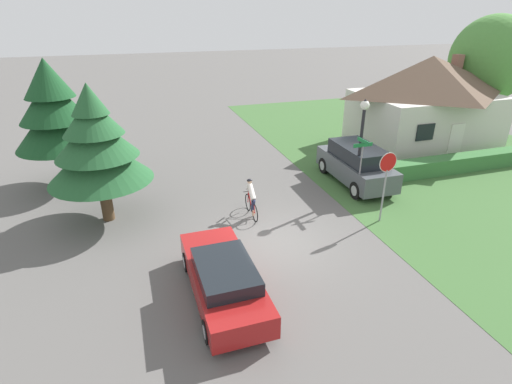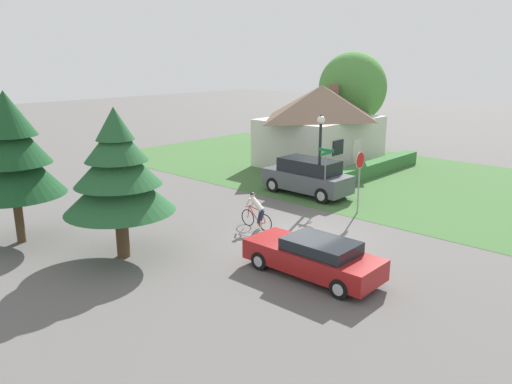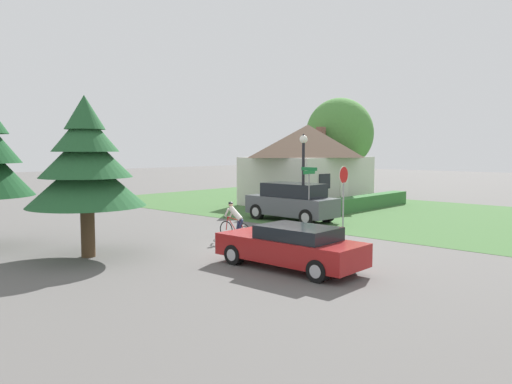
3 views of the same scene
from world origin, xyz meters
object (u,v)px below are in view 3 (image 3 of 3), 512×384
object	(u,v)px
parked_suv_right	(292,202)
street_name_sign	(309,186)
cottage_house	(308,163)
cyclist	(235,222)
street_lamp	(303,163)
sedan_left_lane	(291,247)
deciduous_tree_right	(340,134)
conifer_tall_near	(86,164)
stop_sign	(344,185)

from	to	relation	value
parked_suv_right	street_name_sign	distance (m)	2.14
cottage_house	cyclist	xyz separation A→B (m)	(-12.89, -5.92, -2.00)
parked_suv_right	street_lamp	bearing A→B (deg)	151.05
cyclist	parked_suv_right	world-z (taller)	parked_suv_right
sedan_left_lane	deciduous_tree_right	xyz separation A→B (m)	(20.46, 11.49, 4.16)
sedan_left_lane	parked_suv_right	bearing A→B (deg)	-52.52
deciduous_tree_right	street_name_sign	bearing A→B (deg)	-152.52
street_lamp	conifer_tall_near	bearing A→B (deg)	174.40
deciduous_tree_right	parked_suv_right	bearing A→B (deg)	-157.24
parked_suv_right	street_name_sign	bearing A→B (deg)	153.38
cyclist	stop_sign	distance (m)	5.35
street_lamp	street_name_sign	world-z (taller)	street_lamp
cyclist	street_name_sign	bearing A→B (deg)	-89.85
stop_sign	deciduous_tree_right	xyz separation A→B (m)	(13.41, 8.88, 2.76)
cyclist	street_lamp	size ratio (longest dim) A/B	0.40
sedan_left_lane	street_lamp	size ratio (longest dim) A/B	1.08
parked_suv_right	conifer_tall_near	size ratio (longest dim) A/B	0.88
sedan_left_lane	parked_suv_right	world-z (taller)	parked_suv_right
parked_suv_right	conifer_tall_near	distance (m)	11.57
street_name_sign	conifer_tall_near	bearing A→B (deg)	171.73
sedan_left_lane	parked_suv_right	size ratio (longest dim) A/B	0.99
sedan_left_lane	street_name_sign	xyz separation A→B (m)	(7.18, 4.59, 1.26)
sedan_left_lane	deciduous_tree_right	bearing A→B (deg)	-61.17
cottage_house	street_name_sign	distance (m)	10.01
cyclist	street_name_sign	world-z (taller)	street_name_sign
cottage_house	parked_suv_right	bearing A→B (deg)	-149.30
parked_suv_right	stop_sign	xyz separation A→B (m)	(-1.01, -3.68, 1.10)
cyclist	stop_sign	xyz separation A→B (m)	(4.76, -2.03, 1.34)
sedan_left_lane	street_name_sign	bearing A→B (deg)	-57.92
cyclist	stop_sign	bearing A→B (deg)	-112.31
sedan_left_lane	cyclist	xyz separation A→B (m)	(2.29, 4.64, 0.06)
cyclist	street_name_sign	distance (m)	5.04
sedan_left_lane	stop_sign	distance (m)	7.65
cottage_house	stop_sign	distance (m)	11.39
cottage_house	cyclist	world-z (taller)	cottage_house
conifer_tall_near	street_lamp	bearing A→B (deg)	-5.60
cottage_house	deciduous_tree_right	world-z (taller)	deciduous_tree_right
cottage_house	sedan_left_lane	world-z (taller)	cottage_house
sedan_left_lane	cyclist	size ratio (longest dim) A/B	2.69
cottage_house	street_name_sign	xyz separation A→B (m)	(-7.99, -5.97, -0.81)
deciduous_tree_right	conifer_tall_near	bearing A→B (deg)	-167.24
cottage_house	conifer_tall_near	world-z (taller)	conifer_tall_near
stop_sign	street_lamp	size ratio (longest dim) A/B	0.66
stop_sign	sedan_left_lane	bearing A→B (deg)	16.91
cyclist	street_lamp	distance (m)	5.56
street_lamp	deciduous_tree_right	size ratio (longest dim) A/B	0.58
cyclist	deciduous_tree_right	world-z (taller)	deciduous_tree_right
cyclist	conifer_tall_near	size ratio (longest dim) A/B	0.32
cottage_house	street_name_sign	world-z (taller)	cottage_house
deciduous_tree_right	stop_sign	bearing A→B (deg)	-146.48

